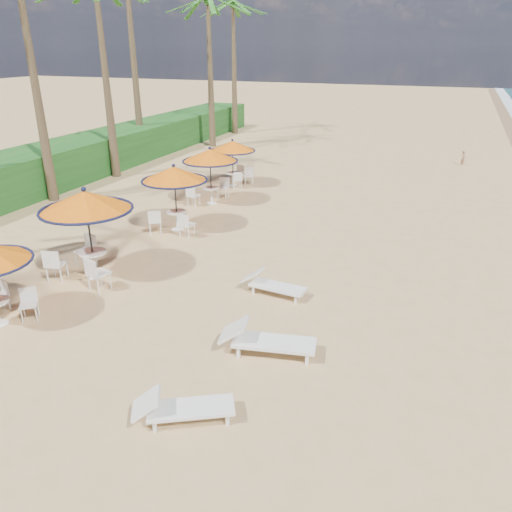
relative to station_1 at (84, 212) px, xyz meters
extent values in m
plane|color=tan|center=(5.08, -3.08, -1.95)|extent=(160.00, 160.00, 0.00)
cube|color=#194716|center=(-8.42, 7.92, -1.05)|extent=(3.00, 40.00, 1.80)
cylinder|color=black|center=(0.05, 0.04, -0.67)|extent=(0.06, 0.06, 2.56)
cone|color=orange|center=(0.05, 0.04, 0.33)|extent=(2.56, 2.56, 0.56)
torus|color=black|center=(0.05, 0.04, 0.07)|extent=(2.56, 2.56, 0.08)
sphere|color=black|center=(0.05, 0.04, 0.65)|extent=(0.13, 0.13, 0.13)
cylinder|color=silver|center=(0.05, 0.04, -1.20)|extent=(0.78, 0.78, 0.04)
cylinder|color=silver|center=(0.05, 0.04, -1.56)|extent=(0.09, 0.09, 0.78)
cylinder|color=black|center=(0.30, 4.37, -0.79)|extent=(0.05, 0.05, 2.32)
cone|color=orange|center=(0.30, 4.37, 0.12)|extent=(2.32, 2.32, 0.51)
torus|color=black|center=(0.30, 4.37, -0.12)|extent=(2.32, 2.32, 0.07)
sphere|color=black|center=(0.30, 4.37, 0.41)|extent=(0.12, 0.12, 0.12)
cylinder|color=silver|center=(0.30, 4.37, -1.27)|extent=(0.71, 0.71, 0.04)
cylinder|color=silver|center=(0.30, 4.37, -1.60)|extent=(0.08, 0.08, 0.71)
cylinder|color=black|center=(0.02, 7.73, -0.81)|extent=(0.05, 0.05, 2.30)
cone|color=orange|center=(0.02, 7.73, 0.09)|extent=(2.30, 2.30, 0.50)
torus|color=black|center=(0.02, 7.73, -0.14)|extent=(2.30, 2.30, 0.07)
sphere|color=black|center=(0.02, 7.73, 0.38)|extent=(0.12, 0.12, 0.12)
cylinder|color=silver|center=(0.02, 7.73, -1.27)|extent=(0.70, 0.70, 0.04)
cylinder|color=silver|center=(0.02, 7.73, -1.60)|extent=(0.08, 0.08, 0.70)
cylinder|color=black|center=(-0.28, 10.66, -0.89)|extent=(0.05, 0.05, 2.13)
cone|color=orange|center=(-0.28, 10.66, -0.06)|extent=(2.13, 2.13, 0.46)
torus|color=black|center=(-0.28, 10.66, -0.27)|extent=(2.13, 2.13, 0.06)
sphere|color=black|center=(-0.28, 10.66, 0.21)|extent=(0.11, 0.11, 0.11)
cylinder|color=silver|center=(-0.28, 10.66, -1.33)|extent=(0.65, 0.65, 0.04)
cylinder|color=silver|center=(-0.28, 10.66, -1.63)|extent=(0.07, 0.07, 0.65)
cube|color=silver|center=(5.51, -4.27, -1.70)|extent=(1.62, 1.24, 0.06)
cube|color=silver|center=(4.84, -4.64, -1.50)|extent=(0.72, 0.74, 0.38)
cube|color=silver|center=(5.51, -4.27, -1.85)|extent=(0.05, 0.05, 0.22)
cube|color=silver|center=(6.20, -1.79, -1.66)|extent=(1.88, 0.99, 0.07)
cube|color=silver|center=(5.33, -1.96, -1.43)|extent=(0.71, 0.75, 0.44)
cube|color=silver|center=(6.20, -1.79, -1.83)|extent=(0.06, 0.06, 0.25)
cube|color=silver|center=(5.36, 0.86, -1.71)|extent=(1.55, 0.69, 0.06)
cube|color=silver|center=(4.61, 0.93, -1.51)|extent=(0.55, 0.59, 0.37)
cube|color=silver|center=(5.36, 0.86, -1.85)|extent=(0.05, 0.05, 0.21)
cone|color=brown|center=(-6.60, 5.74, 2.77)|extent=(0.44, 0.44, 9.45)
cone|color=brown|center=(-6.60, 10.23, 2.40)|extent=(0.44, 0.44, 8.71)
cone|color=brown|center=(-8.29, 15.11, 3.67)|extent=(0.44, 0.44, 11.25)
cone|color=brown|center=(-5.61, 19.35, 2.35)|extent=(0.44, 0.44, 8.61)
sphere|color=#24601B|center=(-5.61, 19.35, 6.65)|extent=(0.56, 0.56, 0.56)
cone|color=brown|center=(-6.35, 24.70, 2.42)|extent=(0.44, 0.44, 8.75)
sphere|color=#24601B|center=(-6.35, 24.70, 6.80)|extent=(0.56, 0.56, 0.56)
imported|color=#8A5C46|center=(9.80, 19.39, -1.53)|extent=(0.24, 0.33, 0.84)
camera|label=1|loc=(9.19, -10.44, 4.27)|focal=35.00mm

